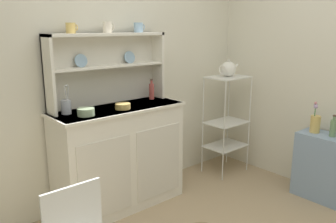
# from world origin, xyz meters

# --- Properties ---
(wall_back) EXTENTS (3.84, 0.05, 2.50)m
(wall_back) POSITION_xyz_m (0.00, 1.62, 1.25)
(wall_back) COLOR silver
(wall_back) RESTS_ON ground
(hutch_cabinet) EXTENTS (1.17, 0.45, 0.92)m
(hutch_cabinet) POSITION_xyz_m (-0.09, 1.37, 0.47)
(hutch_cabinet) COLOR white
(hutch_cabinet) RESTS_ON ground
(hutch_shelf_unit) EXTENTS (1.09, 0.18, 0.62)m
(hutch_shelf_unit) POSITION_xyz_m (-0.09, 1.53, 1.29)
(hutch_shelf_unit) COLOR silver
(hutch_shelf_unit) RESTS_ON hutch_cabinet
(bakers_rack) EXTENTS (0.44, 0.32, 1.07)m
(bakers_rack) POSITION_xyz_m (1.23, 1.26, 0.66)
(bakers_rack) COLOR silver
(bakers_rack) RESTS_ON ground
(side_shelf_blue) EXTENTS (0.28, 0.48, 0.62)m
(side_shelf_blue) POSITION_xyz_m (1.44, 0.25, 0.31)
(side_shelf_blue) COLOR #849EBC
(side_shelf_blue) RESTS_ON ground
(cup_gold_0) EXTENTS (0.09, 0.08, 0.08)m
(cup_gold_0) POSITION_xyz_m (-0.41, 1.49, 1.58)
(cup_gold_0) COLOR #DBB760
(cup_gold_0) RESTS_ON hutch_shelf_unit
(cup_cream_1) EXTENTS (0.09, 0.07, 0.09)m
(cup_cream_1) POSITION_xyz_m (-0.08, 1.49, 1.59)
(cup_cream_1) COLOR silver
(cup_cream_1) RESTS_ON hutch_shelf_unit
(cup_sky_2) EXTENTS (0.10, 0.08, 0.09)m
(cup_sky_2) POSITION_xyz_m (0.23, 1.49, 1.58)
(cup_sky_2) COLOR #8EB2D1
(cup_sky_2) RESTS_ON hutch_shelf_unit
(bowl_mixing_large) EXTENTS (0.13, 0.13, 0.06)m
(bowl_mixing_large) POSITION_xyz_m (-0.43, 1.29, 0.95)
(bowl_mixing_large) COLOR #9EB78E
(bowl_mixing_large) RESTS_ON hutch_cabinet
(bowl_floral_medium) EXTENTS (0.13, 0.13, 0.05)m
(bowl_floral_medium) POSITION_xyz_m (-0.09, 1.29, 0.94)
(bowl_floral_medium) COLOR #DBB760
(bowl_floral_medium) RESTS_ON hutch_cabinet
(jam_bottle) EXTENTS (0.05, 0.05, 0.19)m
(jam_bottle) POSITION_xyz_m (0.35, 1.45, 1.00)
(jam_bottle) COLOR #B74C47
(jam_bottle) RESTS_ON hutch_cabinet
(utensil_jar) EXTENTS (0.08, 0.08, 0.23)m
(utensil_jar) POSITION_xyz_m (-0.52, 1.45, 0.98)
(utensil_jar) COLOR #B2B7C6
(utensil_jar) RESTS_ON hutch_cabinet
(porcelain_teapot) EXTENTS (0.25, 0.16, 0.18)m
(porcelain_teapot) POSITION_xyz_m (1.23, 1.26, 1.15)
(porcelain_teapot) COLOR white
(porcelain_teapot) RESTS_ON bakers_rack
(flower_vase) EXTENTS (0.09, 0.09, 0.30)m
(flower_vase) POSITION_xyz_m (1.44, 0.37, 0.72)
(flower_vase) COLOR #DBB760
(flower_vase) RESTS_ON side_shelf_blue
(oil_bottle) EXTENTS (0.05, 0.05, 0.20)m
(oil_bottle) POSITION_xyz_m (1.44, 0.20, 0.71)
(oil_bottle) COLOR #6B8C60
(oil_bottle) RESTS_ON side_shelf_blue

